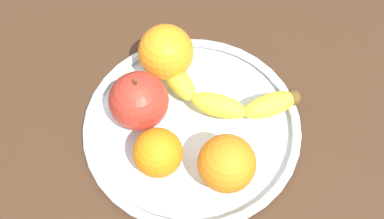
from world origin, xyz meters
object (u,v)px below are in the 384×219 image
orange_back_left (166,52)px  orange_center (158,153)px  apple (139,101)px  orange_front_left (227,164)px  fruit_bowl (192,125)px  banana (224,97)px

orange_back_left → orange_center: bearing=-50.7°
apple → orange_front_left: size_ratio=1.21×
fruit_bowl → orange_center: size_ratio=4.78×
orange_back_left → orange_front_left: 18.02cm
orange_back_left → orange_front_left: bearing=-23.7°
orange_center → orange_back_left: orange_back_left is taller
banana → orange_back_left: size_ratio=2.51×
orange_front_left → orange_center: bearing=-149.8°
apple → orange_center: 7.40cm
fruit_bowl → banana: size_ratio=1.53×
fruit_bowl → orange_front_left: orange_front_left is taller
fruit_bowl → orange_front_left: bearing=-20.9°
fruit_bowl → orange_center: 8.34cm
orange_back_left → fruit_bowl: bearing=-26.3°
banana → fruit_bowl: bearing=-127.4°
apple → orange_front_left: bearing=3.2°
fruit_bowl → orange_back_left: orange_back_left is taller
banana → apple: bearing=-150.4°
orange_back_left → orange_front_left: (16.50, -7.24, -0.31)cm
banana → apple: 11.49cm
apple → orange_center: apple is taller
banana → orange_center: (-0.33, -12.35, 1.51)cm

